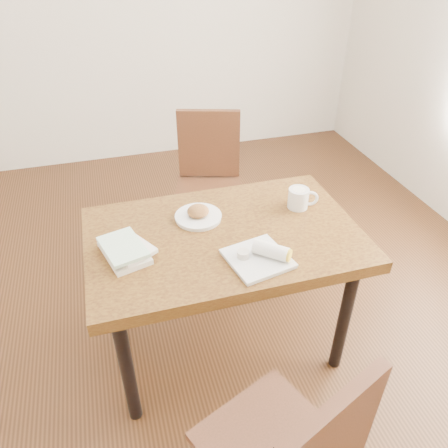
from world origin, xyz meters
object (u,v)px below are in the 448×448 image
object	(u,v)px
plate_scone	(198,215)
book_stack	(125,250)
chair_far	(209,177)
coffee_mug	(299,198)
plate_burrito	(262,256)
table	(224,247)

from	to	relation	value
plate_scone	book_stack	size ratio (longest dim) A/B	0.80
chair_far	coffee_mug	size ratio (longest dim) A/B	6.49
plate_burrito	coffee_mug	bearing A→B (deg)	46.71
plate_scone	book_stack	bearing A→B (deg)	-152.80
table	chair_far	xyz separation A→B (m)	(0.16, 0.89, -0.12)
book_stack	coffee_mug	bearing A→B (deg)	9.61
chair_far	coffee_mug	distance (m)	0.86
plate_scone	coffee_mug	size ratio (longest dim) A/B	1.52
book_stack	table	bearing A→B (deg)	4.97
chair_far	plate_burrito	size ratio (longest dim) A/B	3.36
book_stack	chair_far	bearing A→B (deg)	57.14
chair_far	plate_burrito	distance (m)	1.15
chair_far	book_stack	distance (m)	1.13
chair_far	book_stack	xyz separation A→B (m)	(-0.60, -0.93, 0.23)
chair_far	plate_scone	world-z (taller)	chair_far
plate_scone	chair_far	bearing A→B (deg)	72.11
chair_far	plate_scone	distance (m)	0.81
coffee_mug	book_stack	distance (m)	0.87
table	coffee_mug	world-z (taller)	coffee_mug
table	chair_far	distance (m)	0.91
table	coffee_mug	bearing A→B (deg)	14.43
table	plate_burrito	xyz separation A→B (m)	(0.10, -0.23, 0.11)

